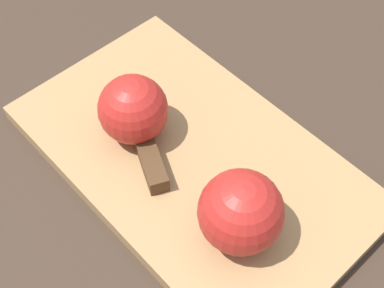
# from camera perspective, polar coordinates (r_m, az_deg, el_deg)

# --- Properties ---
(ground_plane) EXTENTS (4.00, 4.00, 0.00)m
(ground_plane) POSITION_cam_1_polar(r_m,az_deg,el_deg) (0.65, 0.00, -2.17)
(ground_plane) COLOR #38281E
(cutting_board) EXTENTS (0.45, 0.29, 0.02)m
(cutting_board) POSITION_cam_1_polar(r_m,az_deg,el_deg) (0.64, 0.00, -1.62)
(cutting_board) COLOR #A37A4C
(cutting_board) RESTS_ON ground_plane
(apple_half_left) EXTENTS (0.09, 0.09, 0.09)m
(apple_half_left) POSITION_cam_1_polar(r_m,az_deg,el_deg) (0.54, 5.26, -7.23)
(apple_half_left) COLOR red
(apple_half_left) RESTS_ON cutting_board
(apple_half_right) EXTENTS (0.08, 0.08, 0.08)m
(apple_half_right) POSITION_cam_1_polar(r_m,az_deg,el_deg) (0.62, -6.30, 3.67)
(apple_half_right) COLOR red
(apple_half_right) RESTS_ON cutting_board
(knife) EXTENTS (0.16, 0.10, 0.02)m
(knife) POSITION_cam_1_polar(r_m,az_deg,el_deg) (0.62, -4.52, -1.57)
(knife) COLOR silver
(knife) RESTS_ON cutting_board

